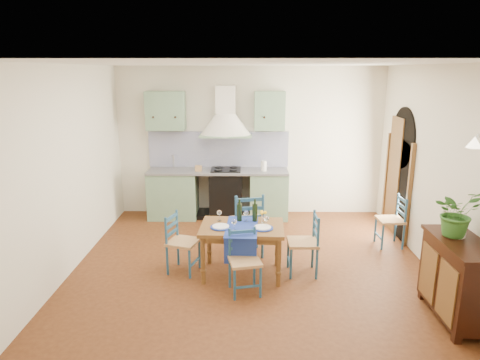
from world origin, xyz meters
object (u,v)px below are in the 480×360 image
sideboard (458,277)px  potted_plant (457,213)px  chair_near (244,261)px  dining_table (242,232)px

sideboard → potted_plant: (-0.02, 0.17, 0.70)m
sideboard → potted_plant: 0.72m
chair_near → potted_plant: (2.33, -0.42, 0.79)m
sideboard → chair_near: bearing=166.0°
potted_plant → sideboard: bearing=-82.0°
potted_plant → chair_near: bearing=169.9°
chair_near → dining_table: bearing=93.6°
dining_table → chair_near: size_ratio=1.41×
chair_near → potted_plant: 2.50m
dining_table → sideboard: 2.61m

